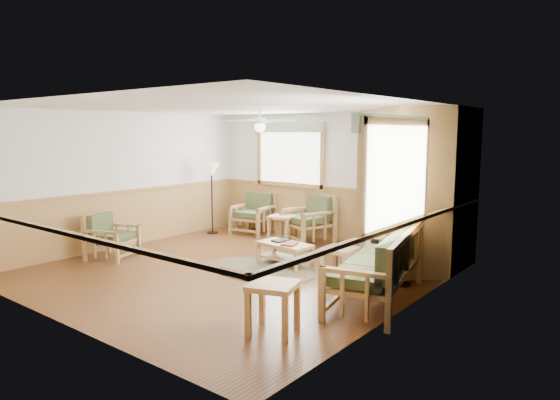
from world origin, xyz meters
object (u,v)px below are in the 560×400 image
Objects in this scene: armchair_back_right at (308,219)px; coffee_table at (285,254)px; end_table_sofa at (273,308)px; footstool at (340,261)px; floor_lamp_right at (405,237)px; armchair_left at (112,236)px; sofa at (377,265)px; floor_lamp_left at (212,198)px; armchair_back_left at (253,213)px; end_table_chairs at (282,229)px.

armchair_back_right is 1.01× the size of coffee_table.
coffee_table is at bearing 125.16° from end_table_sofa.
footstool is 0.34× the size of floor_lamp_right.
armchair_back_right reaches higher than armchair_left.
sofa is 4.35× the size of footstool.
coffee_table is 3.25m from floor_lamp_left.
end_table_chairs is at bearing -23.48° from armchair_back_left.
floor_lamp_left is at bearing -170.76° from end_table_chairs.
floor_lamp_left reaches higher than footstool.
sofa is at bearing 76.53° from end_table_sofa.
armchair_back_right is 0.66× the size of floor_lamp_right.
armchair_back_right is at bearing 118.14° from coffee_table.
sofa is 5.00m from armchair_back_left.
floor_lamp_right reaches higher than end_table_chairs.
sofa reaches higher than end_table_sofa.
floor_lamp_right is (-0.00, 0.89, 0.24)m from sofa.
floor_lamp_left is 1.08× the size of floor_lamp_right.
floor_lamp_right is at bearing -20.60° from end_table_chairs.
end_table_sofa reaches higher than coffee_table.
end_table_sofa is 2.70m from floor_lamp_right.
armchair_back_right reaches higher than coffee_table.
floor_lamp_left reaches higher than end_table_chairs.
floor_lamp_right reaches higher than armchair_left.
end_table_sofa is at bearing -49.54° from coffee_table.
sofa is 0.92m from floor_lamp_right.
armchair_left is 1.49× the size of end_table_chairs.
armchair_left is at bearing -102.62° from armchair_back_right.
armchair_back_left is 2.86m from coffee_table.
end_table_chairs is 0.37× the size of floor_lamp_right.
footstool is 0.31× the size of floor_lamp_left.
armchair_back_left is (-4.38, 2.42, -0.04)m from sofa.
floor_lamp_right is at bearing 81.08° from end_table_sofa.
coffee_table is at bearing -45.80° from armchair_back_left.
armchair_back_right reaches higher than end_table_sofa.
end_table_sofa reaches higher than footstool.
armchair_left is (-0.52, -3.32, -0.04)m from armchair_back_left.
floor_lamp_right is (4.89, 1.79, 0.33)m from armchair_left.
armchair_back_right is 1.97× the size of footstool.
armchair_back_right is 4.83m from end_table_sofa.
armchair_back_right is 3.25m from floor_lamp_right.
coffee_table is 2.20m from floor_lamp_right.
armchair_back_left is 1.83× the size of footstool.
armchair_left is at bearing -145.00° from coffee_table.
armchair_left is 0.56× the size of floor_lamp_right.
end_table_chairs is at bearing 149.49° from footstool.
end_table_chairs is at bearing 159.40° from floor_lamp_right.
sofa is 5.43m from floor_lamp_left.
armchair_back_right is 0.58m from end_table_chairs.
armchair_back_right is 1.77× the size of end_table_chairs.
armchair_back_left is at bearing 147.68° from coffee_table.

